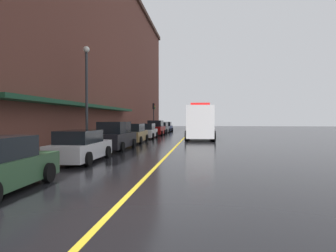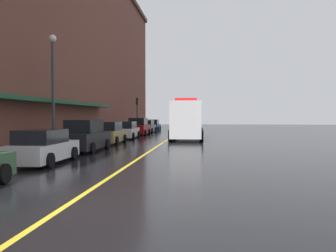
{
  "view_description": "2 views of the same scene",
  "coord_description": "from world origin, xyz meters",
  "px_view_note": "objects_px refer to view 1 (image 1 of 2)",
  "views": [
    {
      "loc": [
        2.01,
        -6.64,
        2.08
      ],
      "look_at": [
        -2.0,
        27.26,
        1.27
      ],
      "focal_mm": 31.31,
      "sensor_mm": 36.0,
      "label": 1
    },
    {
      "loc": [
        3.26,
        -8.13,
        2.14
      ],
      "look_at": [
        -0.16,
        25.48,
        1.17
      ],
      "focal_mm": 37.92,
      "sensor_mm": 36.0,
      "label": 2
    }
  ],
  "objects_px": {
    "parked_car_7": "(166,127)",
    "street_lamp_left": "(87,85)",
    "parked_car_5": "(156,128)",
    "parked_car_6": "(162,128)",
    "parking_meter_1": "(148,127)",
    "parking_meter_0": "(139,128)",
    "parked_car_4": "(146,131)",
    "parked_car_3": "(134,134)",
    "box_truck": "(200,123)",
    "traffic_light_near": "(154,112)",
    "parked_car_1": "(81,147)",
    "parked_car_2": "(115,137)"
  },
  "relations": [
    {
      "from": "parked_car_6",
      "to": "parking_meter_0",
      "type": "height_order",
      "value": "parked_car_6"
    },
    {
      "from": "parked_car_1",
      "to": "parking_meter_0",
      "type": "height_order",
      "value": "parked_car_1"
    },
    {
      "from": "parked_car_1",
      "to": "box_truck",
      "type": "relative_size",
      "value": 0.55
    },
    {
      "from": "street_lamp_left",
      "to": "parking_meter_1",
      "type": "bearing_deg",
      "value": 88.23
    },
    {
      "from": "parked_car_3",
      "to": "parked_car_6",
      "type": "distance_m",
      "value": 17.75
    },
    {
      "from": "parked_car_7",
      "to": "street_lamp_left",
      "type": "relative_size",
      "value": 0.66
    },
    {
      "from": "parked_car_3",
      "to": "traffic_light_near",
      "type": "bearing_deg",
      "value": 3.92
    },
    {
      "from": "parked_car_4",
      "to": "traffic_light_near",
      "type": "relative_size",
      "value": 1.11
    },
    {
      "from": "parked_car_6",
      "to": "parked_car_5",
      "type": "bearing_deg",
      "value": -178.19
    },
    {
      "from": "parked_car_1",
      "to": "parked_car_5",
      "type": "relative_size",
      "value": 1.08
    },
    {
      "from": "parked_car_3",
      "to": "parked_car_6",
      "type": "height_order",
      "value": "parked_car_3"
    },
    {
      "from": "parked_car_1",
      "to": "parking_meter_1",
      "type": "bearing_deg",
      "value": 2.54
    },
    {
      "from": "parked_car_2",
      "to": "street_lamp_left",
      "type": "distance_m",
      "value": 4.07
    },
    {
      "from": "parked_car_2",
      "to": "parked_car_5",
      "type": "height_order",
      "value": "parked_car_5"
    },
    {
      "from": "parked_car_1",
      "to": "parked_car_7",
      "type": "height_order",
      "value": "parked_car_7"
    },
    {
      "from": "parked_car_7",
      "to": "box_truck",
      "type": "height_order",
      "value": "box_truck"
    },
    {
      "from": "street_lamp_left",
      "to": "traffic_light_near",
      "type": "xyz_separation_m",
      "value": [
        0.66,
        23.99,
        -1.24
      ]
    },
    {
      "from": "parked_car_2",
      "to": "parked_car_4",
      "type": "xyz_separation_m",
      "value": [
        -0.12,
        11.84,
        -0.12
      ]
    },
    {
      "from": "parked_car_3",
      "to": "parked_car_7",
      "type": "bearing_deg",
      "value": -0.22
    },
    {
      "from": "parked_car_2",
      "to": "box_truck",
      "type": "relative_size",
      "value": 0.58
    },
    {
      "from": "parked_car_2",
      "to": "traffic_light_near",
      "type": "distance_m",
      "value": 24.17
    },
    {
      "from": "parked_car_3",
      "to": "parking_meter_0",
      "type": "distance_m",
      "value": 8.27
    },
    {
      "from": "parking_meter_0",
      "to": "street_lamp_left",
      "type": "distance_m",
      "value": 14.32
    },
    {
      "from": "parking_meter_0",
      "to": "parked_car_1",
      "type": "bearing_deg",
      "value": -85.77
    },
    {
      "from": "parked_car_4",
      "to": "parking_meter_0",
      "type": "height_order",
      "value": "parked_car_4"
    },
    {
      "from": "parked_car_7",
      "to": "street_lamp_left",
      "type": "bearing_deg",
      "value": 174.91
    },
    {
      "from": "parked_car_1",
      "to": "parked_car_5",
      "type": "bearing_deg",
      "value": -0.51
    },
    {
      "from": "parked_car_4",
      "to": "parked_car_7",
      "type": "relative_size",
      "value": 1.05
    },
    {
      "from": "parked_car_5",
      "to": "parked_car_7",
      "type": "xyz_separation_m",
      "value": [
        0.05,
        10.56,
        -0.12
      ]
    },
    {
      "from": "parked_car_3",
      "to": "box_truck",
      "type": "xyz_separation_m",
      "value": [
        5.76,
        5.02,
        0.92
      ]
    },
    {
      "from": "parked_car_2",
      "to": "parking_meter_1",
      "type": "relative_size",
      "value": 3.53
    },
    {
      "from": "parked_car_7",
      "to": "parked_car_5",
      "type": "bearing_deg",
      "value": 178.65
    },
    {
      "from": "parked_car_6",
      "to": "parking_meter_1",
      "type": "distance_m",
      "value": 4.31
    },
    {
      "from": "parked_car_6",
      "to": "box_truck",
      "type": "relative_size",
      "value": 0.52
    },
    {
      "from": "parked_car_5",
      "to": "parking_meter_1",
      "type": "xyz_separation_m",
      "value": [
        -1.35,
        1.42,
        0.18
      ]
    },
    {
      "from": "parked_car_5",
      "to": "parking_meter_0",
      "type": "height_order",
      "value": "parked_car_5"
    },
    {
      "from": "parking_meter_1",
      "to": "parking_meter_0",
      "type": "bearing_deg",
      "value": -90.0
    },
    {
      "from": "parked_car_6",
      "to": "parked_car_1",
      "type": "bearing_deg",
      "value": -177.94
    },
    {
      "from": "parked_car_1",
      "to": "parked_car_2",
      "type": "xyz_separation_m",
      "value": [
        -0.02,
        5.75,
        0.15
      ]
    },
    {
      "from": "parked_car_1",
      "to": "traffic_light_near",
      "type": "xyz_separation_m",
      "value": [
        -1.39,
        29.78,
        2.43
      ]
    },
    {
      "from": "parked_car_4",
      "to": "parked_car_7",
      "type": "distance_m",
      "value": 16.74
    },
    {
      "from": "parking_meter_0",
      "to": "parking_meter_1",
      "type": "distance_m",
      "value": 5.5
    },
    {
      "from": "parked_car_3",
      "to": "parked_car_6",
      "type": "relative_size",
      "value": 1.02
    },
    {
      "from": "box_truck",
      "to": "parked_car_7",
      "type": "bearing_deg",
      "value": -163.18
    },
    {
      "from": "parked_car_5",
      "to": "parked_car_6",
      "type": "bearing_deg",
      "value": 0.84
    },
    {
      "from": "parking_meter_0",
      "to": "parking_meter_1",
      "type": "height_order",
      "value": "same"
    },
    {
      "from": "parked_car_6",
      "to": "parking_meter_1",
      "type": "xyz_separation_m",
      "value": [
        -1.35,
        -4.08,
        0.3
      ]
    },
    {
      "from": "parking_meter_0",
      "to": "traffic_light_near",
      "type": "distance_m",
      "value": 10.29
    },
    {
      "from": "parked_car_6",
      "to": "street_lamp_left",
      "type": "xyz_separation_m",
      "value": [
        -1.95,
        -23.49,
        3.64
      ]
    },
    {
      "from": "parking_meter_1",
      "to": "street_lamp_left",
      "type": "relative_size",
      "value": 0.19
    }
  ]
}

